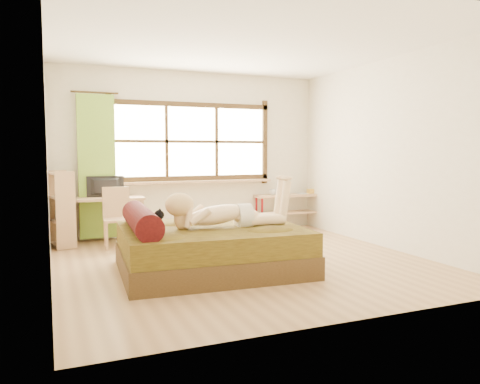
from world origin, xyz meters
name	(u,v)px	position (x,y,z in m)	size (l,w,h in m)	color
floor	(243,262)	(0.00, 0.00, 0.00)	(4.50, 4.50, 0.00)	#9E754C
ceiling	(244,43)	(0.00, 0.00, 2.70)	(4.50, 4.50, 0.00)	white
wall_back	(192,154)	(0.00, 2.25, 1.35)	(4.50, 4.50, 0.00)	silver
wall_front	(353,156)	(0.00, -2.25, 1.35)	(4.50, 4.50, 0.00)	silver
wall_left	(47,155)	(-2.25, 0.00, 1.35)	(4.50, 4.50, 0.00)	silver
wall_right	(390,154)	(2.25, 0.00, 1.35)	(4.50, 4.50, 0.00)	silver
window	(192,144)	(0.00, 2.22, 1.51)	(2.80, 0.16, 1.46)	#FFEDBF
curtain	(97,167)	(-1.55, 2.13, 1.15)	(0.55, 0.10, 2.20)	olive
bed	(207,247)	(-0.56, -0.26, 0.28)	(2.15, 1.76, 0.78)	#2F210E
woman	(225,200)	(-0.36, -0.31, 0.82)	(1.44, 0.41, 0.62)	beige
kitten	(148,219)	(-1.23, -0.16, 0.64)	(0.31, 0.12, 0.25)	black
desk	(106,203)	(-1.44, 1.95, 0.60)	(1.13, 0.56, 0.69)	tan
monitor	(106,187)	(-1.44, 2.00, 0.85)	(0.55, 0.07, 0.32)	black
chair	(117,214)	(-1.34, 1.58, 0.48)	(0.41, 0.41, 0.87)	tan
pipe_shelf	(288,203)	(1.75, 2.07, 0.45)	(1.24, 0.32, 0.70)	tan
cup	(273,192)	(1.44, 2.07, 0.67)	(0.13, 0.13, 0.10)	gray
book	(298,194)	(1.94, 2.07, 0.62)	(0.15, 0.20, 0.02)	gray
bookshelf	(62,209)	(-2.08, 1.82, 0.56)	(0.36, 0.52, 1.10)	tan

